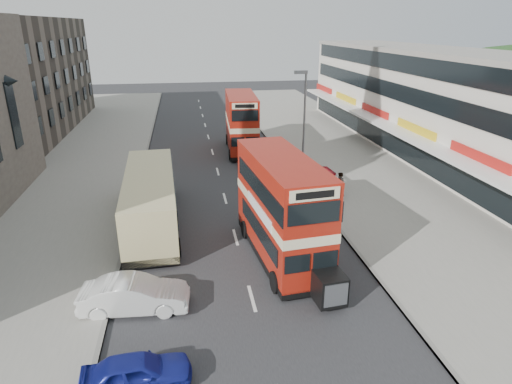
{
  "coord_description": "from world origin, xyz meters",
  "views": [
    {
      "loc": [
        -2.5,
        -14.06,
        11.26
      ],
      "look_at": [
        0.72,
        5.26,
        3.74
      ],
      "focal_mm": 30.66,
      "sensor_mm": 36.0,
      "label": 1
    }
  ],
  "objects_px": {
    "car_left_near": "(137,372)",
    "pedestrian_near": "(339,184)",
    "bus_main": "(282,209)",
    "car_right_a": "(297,181)",
    "street_lamp": "(303,116)",
    "car_left_front": "(135,295)",
    "car_right_b": "(276,165)",
    "bus_second": "(242,123)",
    "coach": "(150,198)",
    "cyclist": "(270,159)"
  },
  "relations": [
    {
      "from": "car_left_front",
      "to": "cyclist",
      "type": "relative_size",
      "value": 2.08
    },
    {
      "from": "bus_main",
      "to": "car_right_a",
      "type": "height_order",
      "value": "bus_main"
    },
    {
      "from": "car_right_a",
      "to": "car_right_b",
      "type": "distance_m",
      "value": 4.49
    },
    {
      "from": "car_right_a",
      "to": "car_right_b",
      "type": "xyz_separation_m",
      "value": [
        -0.61,
        4.44,
        -0.15
      ]
    },
    {
      "from": "car_left_near",
      "to": "bus_second",
      "type": "bearing_deg",
      "value": -19.13
    },
    {
      "from": "pedestrian_near",
      "to": "car_right_a",
      "type": "bearing_deg",
      "value": -49.68
    },
    {
      "from": "car_left_near",
      "to": "car_left_front",
      "type": "height_order",
      "value": "car_left_front"
    },
    {
      "from": "bus_second",
      "to": "cyclist",
      "type": "height_order",
      "value": "bus_second"
    },
    {
      "from": "bus_main",
      "to": "pedestrian_near",
      "type": "distance_m",
      "value": 9.5
    },
    {
      "from": "bus_main",
      "to": "car_right_b",
      "type": "bearing_deg",
      "value": -106.57
    },
    {
      "from": "bus_main",
      "to": "car_left_near",
      "type": "height_order",
      "value": "bus_main"
    },
    {
      "from": "car_left_near",
      "to": "car_right_a",
      "type": "relative_size",
      "value": 0.69
    },
    {
      "from": "bus_main",
      "to": "car_right_a",
      "type": "relative_size",
      "value": 1.82
    },
    {
      "from": "bus_main",
      "to": "coach",
      "type": "distance_m",
      "value": 8.55
    },
    {
      "from": "pedestrian_near",
      "to": "car_left_near",
      "type": "bearing_deg",
      "value": 36.26
    },
    {
      "from": "car_left_near",
      "to": "cyclist",
      "type": "height_order",
      "value": "cyclist"
    },
    {
      "from": "car_left_front",
      "to": "car_right_a",
      "type": "height_order",
      "value": "car_right_a"
    },
    {
      "from": "car_left_front",
      "to": "car_right_a",
      "type": "distance_m",
      "value": 16.2
    },
    {
      "from": "bus_main",
      "to": "car_left_front",
      "type": "bearing_deg",
      "value": 20.18
    },
    {
      "from": "car_left_front",
      "to": "car_right_b",
      "type": "bearing_deg",
      "value": -25.08
    },
    {
      "from": "bus_second",
      "to": "cyclist",
      "type": "bearing_deg",
      "value": 110.63
    },
    {
      "from": "pedestrian_near",
      "to": "car_right_b",
      "type": "bearing_deg",
      "value": -77.9
    },
    {
      "from": "bus_main",
      "to": "car_left_front",
      "type": "xyz_separation_m",
      "value": [
        -7.02,
        -3.41,
        -1.98
      ]
    },
    {
      "from": "bus_second",
      "to": "car_left_near",
      "type": "relative_size",
      "value": 2.64
    },
    {
      "from": "street_lamp",
      "to": "cyclist",
      "type": "bearing_deg",
      "value": 128.56
    },
    {
      "from": "car_right_a",
      "to": "coach",
      "type": "bearing_deg",
      "value": -72.7
    },
    {
      "from": "street_lamp",
      "to": "bus_main",
      "type": "distance_m",
      "value": 13.52
    },
    {
      "from": "bus_main",
      "to": "pedestrian_near",
      "type": "height_order",
      "value": "bus_main"
    },
    {
      "from": "street_lamp",
      "to": "bus_main",
      "type": "relative_size",
      "value": 0.86
    },
    {
      "from": "car_left_near",
      "to": "pedestrian_near",
      "type": "height_order",
      "value": "pedestrian_near"
    },
    {
      "from": "coach",
      "to": "car_right_a",
      "type": "height_order",
      "value": "coach"
    },
    {
      "from": "car_left_front",
      "to": "car_right_b",
      "type": "xyz_separation_m",
      "value": [
        9.62,
        17.0,
        -0.14
      ]
    },
    {
      "from": "street_lamp",
      "to": "bus_main",
      "type": "height_order",
      "value": "street_lamp"
    },
    {
      "from": "bus_main",
      "to": "cyclist",
      "type": "relative_size",
      "value": 4.4
    },
    {
      "from": "street_lamp",
      "to": "bus_second",
      "type": "distance_m",
      "value": 9.0
    },
    {
      "from": "bus_second",
      "to": "car_left_front",
      "type": "height_order",
      "value": "bus_second"
    },
    {
      "from": "cyclist",
      "to": "car_left_front",
      "type": "bearing_deg",
      "value": -114.75
    },
    {
      "from": "bus_second",
      "to": "car_right_a",
      "type": "xyz_separation_m",
      "value": [
        2.47,
        -11.37,
        -1.95
      ]
    },
    {
      "from": "street_lamp",
      "to": "car_left_front",
      "type": "bearing_deg",
      "value": -125.65
    },
    {
      "from": "street_lamp",
      "to": "bus_second",
      "type": "height_order",
      "value": "street_lamp"
    },
    {
      "from": "bus_main",
      "to": "car_right_b",
      "type": "xyz_separation_m",
      "value": [
        2.6,
        13.59,
        -2.12
      ]
    },
    {
      "from": "car_right_a",
      "to": "pedestrian_near",
      "type": "relative_size",
      "value": 2.97
    },
    {
      "from": "bus_second",
      "to": "coach",
      "type": "distance_m",
      "value": 17.16
    },
    {
      "from": "car_right_b",
      "to": "cyclist",
      "type": "bearing_deg",
      "value": -174.68
    },
    {
      "from": "car_left_near",
      "to": "car_right_b",
      "type": "height_order",
      "value": "car_left_near"
    },
    {
      "from": "car_right_b",
      "to": "bus_second",
      "type": "bearing_deg",
      "value": -166.17
    },
    {
      "from": "car_left_front",
      "to": "pedestrian_near",
      "type": "xyz_separation_m",
      "value": [
        12.75,
        10.79,
        0.28
      ]
    },
    {
      "from": "street_lamp",
      "to": "bus_main",
      "type": "xyz_separation_m",
      "value": [
        -4.46,
        -12.59,
        -2.07
      ]
    },
    {
      "from": "bus_second",
      "to": "car_right_a",
      "type": "distance_m",
      "value": 11.8
    },
    {
      "from": "coach",
      "to": "car_left_near",
      "type": "distance_m",
      "value": 12.91
    }
  ]
}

